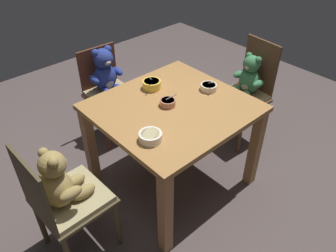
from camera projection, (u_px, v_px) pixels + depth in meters
The scene contains 9 objects.
ground_plane at pixel (172, 181), 2.80m from camera, with size 5.20×5.20×0.04m.
dining_table at pixel (173, 120), 2.41m from camera, with size 1.03×0.97×0.74m.
teddy_chair_near_right at pixel (247, 85), 2.93m from camera, with size 0.40×0.41×0.93m.
teddy_chair_far_center at pixel (107, 81), 2.96m from camera, with size 0.41×0.38×0.88m.
teddy_chair_near_left at pixel (62, 191), 1.95m from camera, with size 0.43×0.43×0.89m.
porridge_bowl_white_near_left at pixel (150, 137), 2.02m from camera, with size 0.14×0.14×0.05m.
porridge_bowl_cream_near_right at pixel (209, 87), 2.50m from camera, with size 0.12×0.13×0.11m.
porridge_bowl_yellow_far_center at pixel (152, 84), 2.51m from camera, with size 0.14×0.14×0.13m.
porridge_bowl_terracotta_center at pixel (168, 102), 2.33m from camera, with size 0.11×0.11×0.10m.
Camera 1 is at (-1.34, -1.42, 2.04)m, focal length 35.76 mm.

